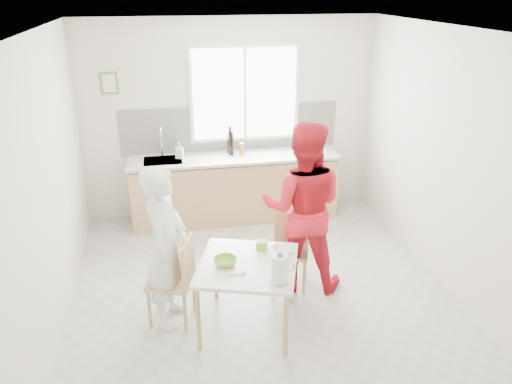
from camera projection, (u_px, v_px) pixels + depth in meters
ground at (262, 295)px, 5.33m from camera, size 4.50×4.50×0.00m
room_shell at (263, 148)px, 4.69m from camera, size 4.50×4.50×4.50m
window at (245, 94)px, 6.72m from camera, size 1.50×0.06×1.30m
backsplash at (231, 128)px, 6.88m from camera, size 3.00×0.02×0.65m
picture_frame at (109, 83)px, 6.34m from camera, size 0.22×0.03×0.28m
kitchen_counter at (234, 190)px, 6.93m from camera, size 2.84×0.64×1.37m
dining_table at (248, 270)px, 4.64m from camera, size 1.12×1.12×0.69m
chair_left at (177, 277)px, 4.77m from camera, size 0.51×0.51×0.88m
chair_far at (290, 244)px, 5.40m from camera, size 0.49×0.49×0.85m
person_white at (166, 247)px, 4.66m from camera, size 0.54×0.67×1.60m
person_red at (302, 207)px, 5.20m from camera, size 1.07×0.94×1.84m
bowl_green at (225, 262)px, 4.58m from camera, size 0.27×0.27×0.07m
bowl_white at (282, 250)px, 4.80m from camera, size 0.25×0.25×0.05m
milk_jug at (280, 268)px, 4.26m from camera, size 0.21×0.15×0.27m
green_box at (262, 245)px, 4.84m from camera, size 0.13×0.13×0.09m
spoon at (235, 274)px, 4.42m from camera, size 0.16×0.02×0.01m
cutting_board at (307, 153)px, 6.84m from camera, size 0.39×0.32×0.01m
wine_bottle_a at (231, 144)px, 6.72m from camera, size 0.07×0.07×0.32m
wine_bottle_b at (229, 142)px, 6.80m from camera, size 0.07×0.07×0.30m
jar_amber at (242, 149)px, 6.76m from camera, size 0.06×0.06×0.16m
soap_bottle at (179, 150)px, 6.62m from camera, size 0.12×0.12×0.21m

